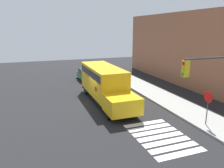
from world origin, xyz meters
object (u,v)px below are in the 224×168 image
Objects in this scene: traffic_light at (221,86)px; parked_car at (86,74)px; stop_sign at (208,103)px; school_bus at (105,82)px.

parked_car is at bearing -171.81° from traffic_light.
parked_car is 17.43m from stop_sign.
school_bus is 10.84m from traffic_light.
stop_sign is at bearing 145.86° from traffic_light.
traffic_light is at bearing 8.19° from parked_car.
school_bus is 2.34× the size of parked_car.
parked_car is 19.72m from traffic_light.
school_bus reaches higher than parked_car.
traffic_light is (10.17, 3.24, 1.87)m from school_bus.
traffic_light is at bearing 17.67° from school_bus.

